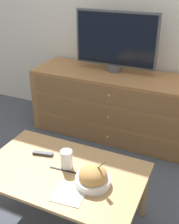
# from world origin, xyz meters

# --- Properties ---
(ground_plane) EXTENTS (12.00, 12.00, 0.00)m
(ground_plane) POSITION_xyz_m (0.00, 0.00, 0.00)
(ground_plane) COLOR #474C56
(dresser) EXTENTS (1.66, 0.54, 0.63)m
(dresser) POSITION_xyz_m (0.01, -0.29, 0.32)
(dresser) COLOR #9E6B3D
(dresser) RESTS_ON ground_plane
(tv) EXTENTS (0.78, 0.13, 0.55)m
(tv) POSITION_xyz_m (-0.07, -0.21, 0.92)
(tv) COLOR #515156
(tv) RESTS_ON dresser
(coffee_table) EXTENTS (0.99, 0.60, 0.42)m
(coffee_table) POSITION_xyz_m (0.07, -1.49, 0.37)
(coffee_table) COLOR tan
(coffee_table) RESTS_ON ground_plane
(takeout_bowl) EXTENTS (0.20, 0.20, 0.17)m
(takeout_bowl) POSITION_xyz_m (0.29, -1.52, 0.46)
(takeout_bowl) COLOR silver
(takeout_bowl) RESTS_ON coffee_table
(drink_cup) EXTENTS (0.07, 0.07, 0.12)m
(drink_cup) POSITION_xyz_m (0.08, -1.45, 0.47)
(drink_cup) COLOR white
(drink_cup) RESTS_ON coffee_table
(napkin) EXTENTS (0.18, 0.18, 0.00)m
(napkin) POSITION_xyz_m (0.20, -1.64, 0.42)
(napkin) COLOR silver
(napkin) RESTS_ON coffee_table
(knife) EXTENTS (0.19, 0.03, 0.01)m
(knife) POSITION_xyz_m (0.08, -1.48, 0.42)
(knife) COLOR black
(knife) RESTS_ON coffee_table
(remote_control) EXTENTS (0.14, 0.06, 0.02)m
(remote_control) POSITION_xyz_m (-0.13, -1.40, 0.43)
(remote_control) COLOR #38383D
(remote_control) RESTS_ON coffee_table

